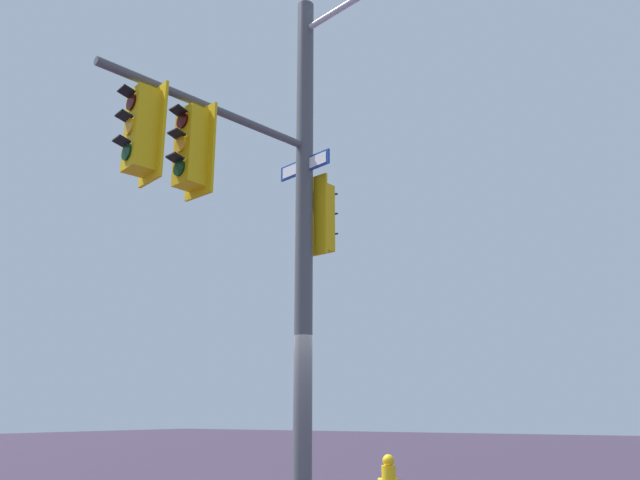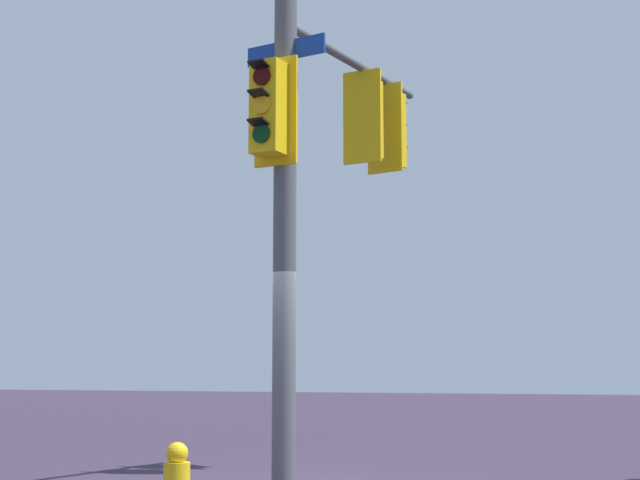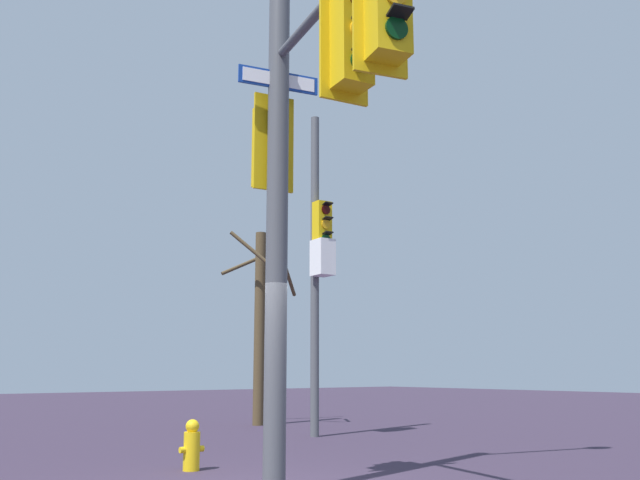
{
  "view_description": "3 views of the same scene",
  "coord_description": "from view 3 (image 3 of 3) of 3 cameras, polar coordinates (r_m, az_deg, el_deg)",
  "views": [
    {
      "loc": [
        -5.2,
        7.6,
        1.38
      ],
      "look_at": [
        -0.7,
        0.3,
        3.82
      ],
      "focal_mm": 34.47,
      "sensor_mm": 36.0,
      "label": 1
    },
    {
      "loc": [
        3.42,
        -10.3,
        1.41
      ],
      "look_at": [
        0.03,
        0.54,
        2.94
      ],
      "focal_mm": 52.95,
      "sensor_mm": 36.0,
      "label": 2
    },
    {
      "loc": [
        4.52,
        7.07,
        1.44
      ],
      "look_at": [
        -0.74,
        0.26,
        3.07
      ],
      "focal_mm": 38.68,
      "sensor_mm": 36.0,
      "label": 3
    }
  ],
  "objects": [
    {
      "name": "main_signal_pole_assembly",
      "position": [
        8.54,
        -0.98,
        10.91
      ],
      "size": [
        4.03,
        4.11,
        8.17
      ],
      "rotation": [
        0.0,
        0.0,
        1.34
      ],
      "color": "#4C4F54",
      "rests_on": "ground"
    },
    {
      "name": "fire_hydrant",
      "position": [
        10.72,
        -10.56,
        -16.43
      ],
      "size": [
        0.38,
        0.24,
        0.73
      ],
      "color": "yellow",
      "rests_on": "ground"
    },
    {
      "name": "bare_tree_across_street",
      "position": [
        19.06,
        -4.99,
        -6.55
      ],
      "size": [
        2.25,
        2.19,
        5.24
      ],
      "color": "#4D3D26",
      "rests_on": "ground"
    },
    {
      "name": "secondary_pole_assembly",
      "position": [
        15.79,
        -0.11,
        -1.41
      ],
      "size": [
        0.45,
        0.74,
        7.42
      ],
      "rotation": [
        0.0,
        0.0,
        1.46
      ],
      "color": "#4C4F54",
      "rests_on": "ground"
    }
  ]
}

